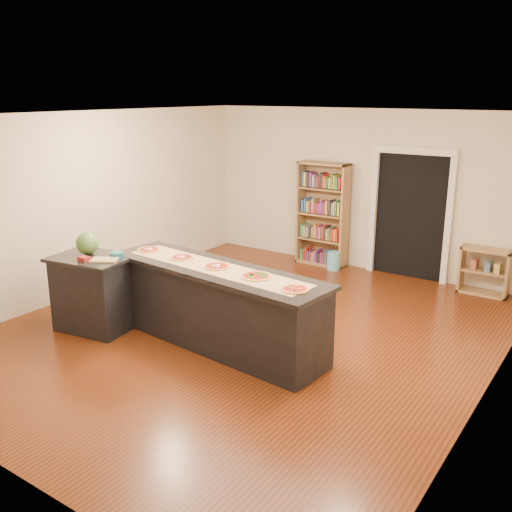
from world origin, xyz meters
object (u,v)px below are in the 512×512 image
Objects in this scene: low_shelf at (484,271)px; watermelon at (87,243)px; kitchen_island at (217,306)px; side_counter at (94,293)px; bookshelf at (323,214)px; waste_bin at (334,261)px.

watermelon reaches higher than low_shelf.
kitchen_island is at bearing 14.95° from watermelon.
kitchen_island is 4.14× the size of low_shelf.
watermelon is at bearing -133.52° from low_shelf.
side_counter is at bearing -156.89° from kitchen_island.
bookshelf reaches higher than side_counter.
side_counter is at bearing -104.13° from bookshelf.
side_counter is at bearing -132.32° from low_shelf.
bookshelf is (-0.56, 3.81, 0.42)m from kitchen_island.
side_counter is 3.10× the size of waste_bin.
watermelon reaches higher than kitchen_island.
side_counter is 1.38× the size of low_shelf.
low_shelf is 2.25× the size of waste_bin.
side_counter is 0.66m from watermelon.
kitchen_island is 3.88m from bookshelf.
waste_bin is (0.35, -0.19, -0.77)m from bookshelf.
side_counter is 3.43× the size of watermelon.
kitchen_island reaches higher than low_shelf.
bookshelf is 2.92m from low_shelf.
bookshelf is at bearing 151.73° from waste_bin.
side_counter reaches higher than low_shelf.
bookshelf is at bearing 103.70° from kitchen_island.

